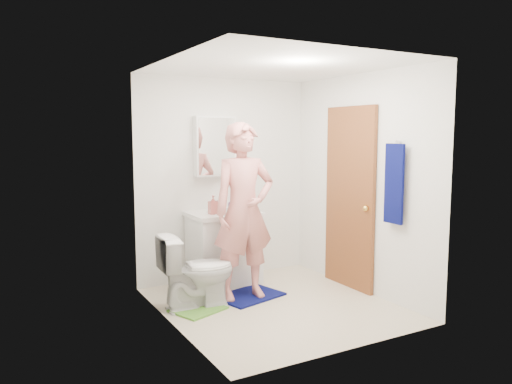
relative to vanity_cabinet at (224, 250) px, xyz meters
The scene contains 22 objects.
floor 1.01m from the vanity_cabinet, 80.69° to the right, with size 2.20×2.40×0.02m, color beige.
ceiling 2.21m from the vanity_cabinet, 80.69° to the right, with size 2.20×2.40×0.02m, color white.
wall_back 0.87m from the vanity_cabinet, 63.05° to the left, with size 2.20×0.02×2.40m, color silver.
wall_front 2.28m from the vanity_cabinet, 85.96° to the right, with size 2.20×0.02×2.40m, color silver.
wall_left 1.55m from the vanity_cabinet, 136.37° to the right, with size 0.02×2.40×2.40m, color silver.
wall_right 1.75m from the vanity_cabinet, 35.99° to the right, with size 0.02×2.40×2.40m, color silver.
vanity_cabinet is the anchor object (origin of this frame).
countertop 0.43m from the vanity_cabinet, ahead, with size 0.79×0.59×0.05m, color white.
sink_basin 0.44m from the vanity_cabinet, ahead, with size 0.40×0.40×0.03m, color white.
faucet 0.54m from the vanity_cabinet, 90.00° to the left, with size 0.03×0.03×0.12m, color silver.
medicine_cabinet 1.22m from the vanity_cabinet, 90.00° to the left, with size 0.50×0.12×0.70m, color white.
mirror_panel 1.21m from the vanity_cabinet, 90.00° to the left, with size 0.46×0.01×0.66m, color white.
door 1.57m from the vanity_cabinet, 32.20° to the right, with size 0.05×0.80×2.05m, color brown.
door_knob 1.69m from the vanity_cabinet, 42.72° to the right, with size 0.07×0.07×0.07m, color gold.
towel 2.08m from the vanity_cabinet, 51.53° to the right, with size 0.03×0.24×0.80m, color #080D51.
towel_hook 2.30m from the vanity_cabinet, 50.60° to the right, with size 0.02×0.02×0.06m, color silver.
toilet 0.82m from the vanity_cabinet, 134.52° to the right, with size 0.42×0.74×0.76m, color white.
bath_mat 0.68m from the vanity_cabinet, 86.21° to the right, with size 0.68×0.48×0.02m, color #080D51.
green_rug 0.99m from the vanity_cabinet, 131.93° to the right, with size 0.47×0.40×0.02m, color #5A9E34.
soap_dispenser 0.58m from the vanity_cabinet, 155.65° to the right, with size 0.09×0.10×0.21m, color #BD5E58.
toothbrush_cup 0.54m from the vanity_cabinet, 35.82° to the left, with size 0.11×0.11×0.09m, color #693B83.
man 0.80m from the vanity_cabinet, 93.72° to the right, with size 0.67×0.44×1.84m, color tan.
Camera 1 is at (-2.57, -4.22, 1.75)m, focal length 35.00 mm.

